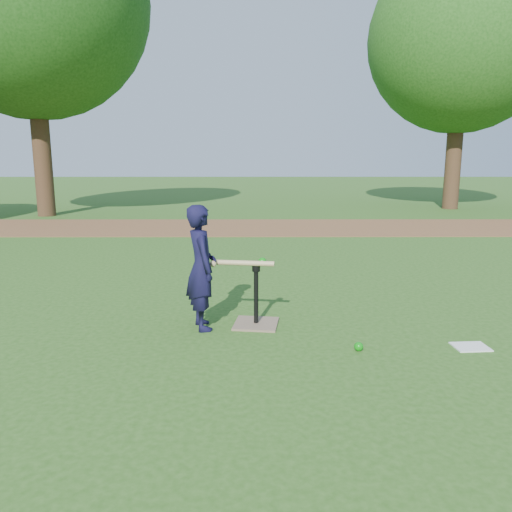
{
  "coord_description": "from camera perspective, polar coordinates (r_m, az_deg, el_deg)",
  "views": [
    {
      "loc": [
        0.03,
        -4.46,
        1.66
      ],
      "look_at": [
        0.05,
        0.64,
        0.65
      ],
      "focal_mm": 35.0,
      "sensor_mm": 36.0,
      "label": 1
    }
  ],
  "objects": [
    {
      "name": "dirt_strip",
      "position": [
        12.08,
        -0.33,
        3.31
      ],
      "size": [
        24.0,
        3.0,
        0.01
      ],
      "primitive_type": "cube",
      "color": "brown",
      "rests_on": "ground"
    },
    {
      "name": "batting_tee",
      "position": [
        5.05,
        0.01,
        -6.68
      ],
      "size": [
        0.48,
        0.48,
        0.61
      ],
      "color": "#7F6751",
      "rests_on": "ground"
    },
    {
      "name": "tree_right",
      "position": [
        18.06,
        22.53,
        21.98
      ],
      "size": [
        5.8,
        5.8,
        8.21
      ],
      "color": "#382316",
      "rests_on": "ground"
    },
    {
      "name": "child",
      "position": [
        4.87,
        -6.27,
        -1.31
      ],
      "size": [
        0.42,
        0.52,
        1.22
      ],
      "primitive_type": "imported",
      "rotation": [
        0.0,
        0.0,
        1.89
      ],
      "color": "black",
      "rests_on": "ground"
    },
    {
      "name": "swing_action",
      "position": [
        4.9,
        -1.32,
        -0.78
      ],
      "size": [
        0.63,
        0.15,
        0.08
      ],
      "color": "tan",
      "rests_on": "ground"
    },
    {
      "name": "clipboard",
      "position": [
        4.9,
        23.32,
        -9.51
      ],
      "size": [
        0.32,
        0.25,
        0.01
      ],
      "primitive_type": "cube",
      "rotation": [
        0.0,
        0.0,
        0.07
      ],
      "color": "white",
      "rests_on": "ground"
    },
    {
      "name": "ground",
      "position": [
        4.76,
        -0.53,
        -9.22
      ],
      "size": [
        80.0,
        80.0,
        0.0
      ],
      "primitive_type": "plane",
      "color": "#285116",
      "rests_on": "ground"
    },
    {
      "name": "wiffle_ball_ground",
      "position": [
        4.51,
        11.65,
        -10.1
      ],
      "size": [
        0.08,
        0.08,
        0.08
      ],
      "primitive_type": "sphere",
      "color": "#0C870F",
      "rests_on": "ground"
    }
  ]
}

